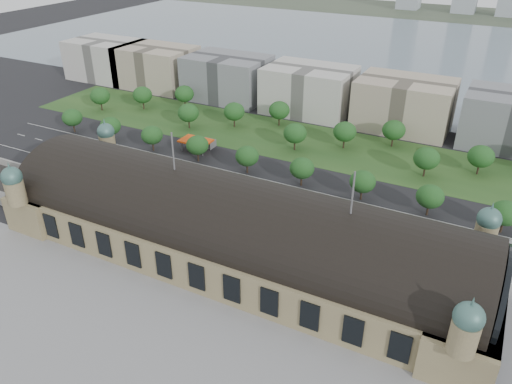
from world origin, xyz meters
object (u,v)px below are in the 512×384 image
at_px(petrol_station, 202,142).
at_px(parked_car_1, 124,181).
at_px(traffic_car_2, 172,174).
at_px(parked_car_3, 134,186).
at_px(parked_car_6, 157,193).
at_px(bus_east, 333,228).
at_px(bus_mid, 290,212).
at_px(traffic_car_1, 143,159).
at_px(parked_car_2, 164,194).
at_px(parked_car_4, 155,186).
at_px(bus_west, 225,192).
at_px(traffic_car_5, 429,229).
at_px(parked_car_0, 118,180).
at_px(traffic_car_3, 192,170).
at_px(traffic_car_0, 50,152).
at_px(parked_car_5, 176,192).

bearing_deg(petrol_station, parked_car_1, -101.83).
relative_size(traffic_car_2, parked_car_1, 0.85).
relative_size(parked_car_3, parked_car_6, 0.99).
bearing_deg(bus_east, bus_mid, 79.47).
xyz_separation_m(traffic_car_1, bus_mid, (74.79, -11.71, 0.85)).
relative_size(parked_car_2, bus_mid, 0.48).
bearing_deg(parked_car_4, bus_west, 83.90).
bearing_deg(traffic_car_5, bus_west, 93.99).
distance_m(petrol_station, parked_car_0, 44.32).
bearing_deg(parked_car_6, bus_east, 63.81).
xyz_separation_m(parked_car_6, bus_west, (23.36, 11.00, 1.08)).
bearing_deg(parked_car_0, parked_car_6, 51.47).
distance_m(parked_car_0, parked_car_3, 9.65).
xyz_separation_m(traffic_car_5, bus_mid, (-45.28, -12.77, 0.98)).
xyz_separation_m(traffic_car_3, traffic_car_5, (95.10, 0.02, -0.09)).
bearing_deg(parked_car_1, bus_mid, 57.45).
bearing_deg(bus_east, parked_car_0, 93.43).
distance_m(parked_car_0, parked_car_6, 20.59).
xyz_separation_m(parked_car_3, bus_west, (34.38, 11.00, 0.98)).
distance_m(traffic_car_0, bus_west, 88.55).
height_order(traffic_car_2, parked_car_4, parked_car_4).
bearing_deg(parked_car_1, traffic_car_2, 99.47).
distance_m(traffic_car_0, bus_mid, 116.00).
bearing_deg(traffic_car_0, traffic_car_5, 91.70).
relative_size(petrol_station, parked_car_2, 2.51).
distance_m(petrol_station, bus_mid, 68.88).
relative_size(traffic_car_2, parked_car_2, 0.84).
height_order(parked_car_0, parked_car_5, parked_car_5).
bearing_deg(parked_car_5, petrol_station, 176.18).
bearing_deg(traffic_car_3, parked_car_6, -177.51).
height_order(parked_car_4, bus_mid, bus_mid).
bearing_deg(parked_car_3, traffic_car_5, 65.30).
relative_size(parked_car_3, bus_east, 0.38).
height_order(traffic_car_0, parked_car_4, traffic_car_0).
bearing_deg(parked_car_2, traffic_car_0, -132.59).
xyz_separation_m(traffic_car_0, parked_car_4, (60.76, -4.23, -0.03)).
bearing_deg(parked_car_5, traffic_car_5, 77.95).
xyz_separation_m(parked_car_0, parked_car_6, (20.52, -1.68, -0.01)).
height_order(parked_car_6, bus_east, bus_east).
bearing_deg(traffic_car_2, bus_mid, 89.87).
relative_size(traffic_car_1, traffic_car_2, 1.02).
height_order(parked_car_3, bus_west, bus_west).
height_order(traffic_car_0, parked_car_2, traffic_car_0).
xyz_separation_m(traffic_car_2, bus_mid, (55.60, -6.52, 0.98)).
bearing_deg(parked_car_5, bus_mid, 73.37).
height_order(parked_car_5, bus_east, bus_east).
distance_m(petrol_station, traffic_car_3, 24.26).
relative_size(traffic_car_3, parked_car_5, 0.99).
bearing_deg(traffic_car_3, parked_car_4, 168.51).
bearing_deg(parked_car_1, parked_car_4, 62.09).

